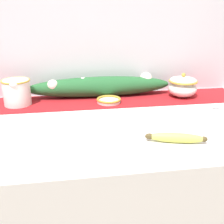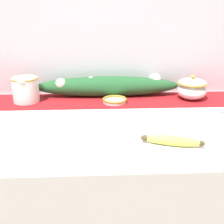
% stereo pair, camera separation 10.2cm
% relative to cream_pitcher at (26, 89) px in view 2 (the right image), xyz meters
% --- Properties ---
extents(countertop, '(1.45, 0.74, 0.90)m').
position_rel_cream_pitcher_xyz_m(countertop, '(0.37, -0.25, -0.51)').
color(countertop, silver).
rests_on(countertop, ground_plane).
extents(back_wall, '(2.25, 0.04, 2.40)m').
position_rel_cream_pitcher_xyz_m(back_wall, '(0.37, 0.14, 0.23)').
color(back_wall, silver).
rests_on(back_wall, ground_plane).
extents(table_runner, '(1.33, 0.23, 0.00)m').
position_rel_cream_pitcher_xyz_m(table_runner, '(0.37, -0.00, -0.06)').
color(table_runner, '#A8191E').
rests_on(table_runner, countertop).
extents(cream_pitcher, '(0.12, 0.14, 0.12)m').
position_rel_cream_pitcher_xyz_m(cream_pitcher, '(0.00, 0.00, 0.00)').
color(cream_pitcher, white).
rests_on(cream_pitcher, countertop).
extents(sugar_bowl, '(0.14, 0.14, 0.12)m').
position_rel_cream_pitcher_xyz_m(sugar_bowl, '(0.76, -0.00, -0.01)').
color(sugar_bowl, white).
rests_on(sugar_bowl, countertop).
extents(small_dish, '(0.11, 0.11, 0.02)m').
position_rel_cream_pitcher_xyz_m(small_dish, '(0.40, -0.04, -0.05)').
color(small_dish, white).
rests_on(small_dish, countertop).
extents(banana, '(0.19, 0.08, 0.03)m').
position_rel_cream_pitcher_xyz_m(banana, '(0.56, -0.46, -0.05)').
color(banana, '#CCD156').
rests_on(banana, countertop).
extents(spoon, '(0.15, 0.06, 0.01)m').
position_rel_cream_pitcher_xyz_m(spoon, '(0.83, -0.18, -0.06)').
color(spoon, '#B7B7BC').
rests_on(spoon, countertop).
extents(poinsettia_garland, '(0.69, 0.10, 0.11)m').
position_rel_cream_pitcher_xyz_m(poinsettia_garland, '(0.37, 0.06, -0.01)').
color(poinsettia_garland, '#235B2D').
rests_on(poinsettia_garland, countertop).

